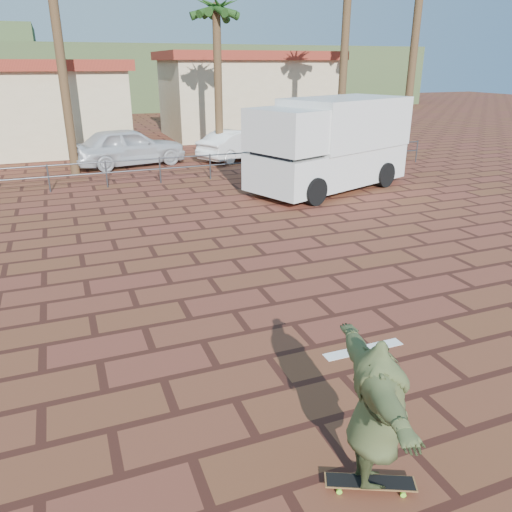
# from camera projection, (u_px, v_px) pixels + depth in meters

# --- Properties ---
(ground) EXTENTS (120.00, 120.00, 0.00)m
(ground) POSITION_uv_depth(u_px,v_px,m) (293.00, 324.00, 8.91)
(ground) COLOR brown
(ground) RESTS_ON ground
(paint_stripe) EXTENTS (1.40, 0.22, 0.01)m
(paint_stripe) POSITION_uv_depth(u_px,v_px,m) (363.00, 349.00, 8.10)
(paint_stripe) COLOR white
(paint_stripe) RESTS_ON ground
(guardrail) EXTENTS (24.06, 0.06, 1.00)m
(guardrail) POSITION_uv_depth(u_px,v_px,m) (160.00, 166.00, 19.09)
(guardrail) COLOR #47494F
(guardrail) RESTS_ON ground
(palm_center) EXTENTS (2.40, 2.40, 7.75)m
(palm_center) POSITION_uv_depth(u_px,v_px,m) (216.00, 12.00, 21.26)
(palm_center) COLOR brown
(palm_center) RESTS_ON ground
(building_west) EXTENTS (12.60, 7.60, 4.50)m
(building_west) POSITION_uv_depth(u_px,v_px,m) (1.00, 107.00, 25.17)
(building_west) COLOR beige
(building_west) RESTS_ON ground
(building_east) EXTENTS (10.60, 6.60, 5.00)m
(building_east) POSITION_uv_depth(u_px,v_px,m) (247.00, 94.00, 31.55)
(building_east) COLOR beige
(building_east) RESTS_ON ground
(hill_front) EXTENTS (70.00, 18.00, 6.00)m
(hill_front) POSITION_uv_depth(u_px,v_px,m) (86.00, 77.00, 51.27)
(hill_front) COLOR #384C28
(hill_front) RESTS_ON ground
(longboard) EXTENTS (0.98, 0.61, 0.10)m
(longboard) POSITION_uv_depth(u_px,v_px,m) (370.00, 482.00, 5.43)
(longboard) COLOR olive
(longboard) RESTS_ON ground
(skateboarder) EXTENTS (1.16, 2.24, 1.76)m
(skateboarder) POSITION_uv_depth(u_px,v_px,m) (377.00, 415.00, 5.11)
(skateboarder) COLOR #404927
(skateboarder) RESTS_ON longboard
(campervan) EXTENTS (6.68, 4.58, 3.20)m
(campervan) POSITION_uv_depth(u_px,v_px,m) (330.00, 143.00, 17.87)
(campervan) COLOR silver
(campervan) RESTS_ON ground
(car_silver) EXTENTS (5.27, 2.90, 1.70)m
(car_silver) POSITION_uv_depth(u_px,v_px,m) (129.00, 147.00, 22.30)
(car_silver) COLOR silver
(car_silver) RESTS_ON ground
(car_white) EXTENTS (4.44, 3.29, 1.40)m
(car_white) POSITION_uv_depth(u_px,v_px,m) (238.00, 145.00, 23.87)
(car_white) COLOR white
(car_white) RESTS_ON ground
(street_sign) EXTENTS (0.41, 0.05, 2.02)m
(street_sign) POSITION_uv_depth(u_px,v_px,m) (346.00, 136.00, 21.49)
(street_sign) COLOR gray
(street_sign) RESTS_ON ground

